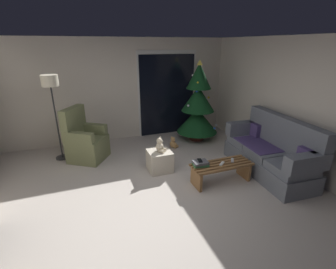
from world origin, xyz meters
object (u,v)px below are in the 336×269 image
Objects in this scene: cell_phone at (200,160)px; remote_white at (222,164)px; book_stack at (200,163)px; teddy_bear_cream at (160,146)px; couch at (271,153)px; remote_silver at (232,160)px; floor_lamp at (51,89)px; armchair at (85,142)px; coffee_table at (221,170)px; ottoman at (160,161)px; teddy_bear_honey_by_tree at (173,143)px; christmas_tree at (198,106)px.

remote_white is at bearing -2.66° from cell_phone.
teddy_bear_cream reaches higher than book_stack.
remote_silver is (-0.85, 0.02, -0.02)m from couch.
floor_lamp is at bearing -165.81° from remote_white.
remote_white is 0.55× the size of teddy_bear_cream.
armchair reaches higher than teddy_bear_cream.
floor_lamp is at bearing 155.93° from armchair.
coffee_table is 1.20m from ottoman.
floor_lamp reaches higher than teddy_bear_cream.
remote_white is at bearing -12.74° from book_stack.
floor_lamp reaches higher than cell_phone.
coffee_table is at bearing -37.07° from floor_lamp.
remote_white is 1.21m from ottoman.
cell_phone is 3.22m from floor_lamp.
couch is 1.10m from remote_white.
couch is 12.72× the size of remote_silver.
teddy_bear_honey_by_tree is (2.47, -0.34, -1.38)m from floor_lamp.
couch reaches higher than ottoman.
remote_white is at bearing -37.42° from floor_lamp.
teddy_bear_cream is (-0.49, 0.70, 0.07)m from cell_phone.
ottoman is at bearing -0.32° from remote_silver.
cell_phone is 0.33× the size of ottoman.
cell_phone is (-0.38, 0.11, 0.08)m from remote_white.
teddy_bear_honey_by_tree is (-0.23, 1.73, -0.26)m from remote_white.
remote_white is 0.40m from cell_phone.
ottoman is at bearing 138.12° from coffee_table.
teddy_bear_cream is (-0.87, 0.81, 0.15)m from remote_white.
remote_silver reaches higher than coffee_table.
remote_silver is at bearing -34.33° from ottoman.
coffee_table is (-1.09, -0.01, -0.15)m from couch.
remote_silver is 0.55× the size of book_stack.
remote_silver is 1.00× the size of remote_white.
christmas_tree is (0.93, 1.94, 0.43)m from cell_phone.
teddy_bear_honey_by_tree is at bearing -158.36° from christmas_tree.
christmas_tree is 1.13m from teddy_bear_honey_by_tree.
cell_phone is 2.19m from christmas_tree.
remote_silver is 0.55× the size of teddy_bear_cream.
remote_silver is 0.63m from book_stack.
christmas_tree reaches higher than floor_lamp.
remote_white is at bearing -104.90° from christmas_tree.
armchair is (-1.82, 1.74, -0.06)m from cell_phone.
teddy_bear_cream reaches higher than remote_white.
book_stack is 1.68m from teddy_bear_honey_by_tree.
armchair is 0.63× the size of floor_lamp.
book_stack is 1.98× the size of cell_phone.
coffee_table is at bearing -41.88° from teddy_bear_cream.
remote_silver is at bearing 178.71° from couch.
floor_lamp is at bearing -0.41° from remote_silver.
ottoman is at bearing 158.25° from couch.
ottoman is at bearing 138.12° from teddy_bear_cream.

